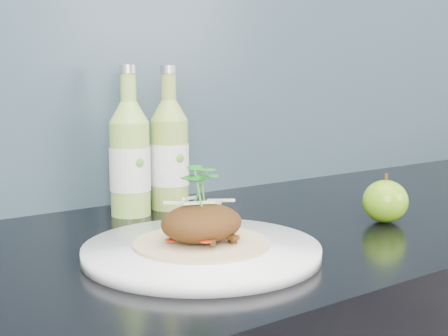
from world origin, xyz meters
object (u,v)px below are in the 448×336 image
at_px(cider_bottle_right, 170,155).
at_px(dinner_plate, 202,251).
at_px(green_apple, 385,201).
at_px(cider_bottle_left, 130,159).

bearing_deg(cider_bottle_right, dinner_plate, -122.28).
relative_size(green_apple, cider_bottle_left, 0.31).
bearing_deg(dinner_plate, green_apple, -2.55).
height_order(dinner_plate, cider_bottle_left, cider_bottle_left).
bearing_deg(cider_bottle_left, green_apple, -42.07).
distance_m(dinner_plate, cider_bottle_left, 0.29).
bearing_deg(cider_bottle_left, dinner_plate, -97.42).
bearing_deg(green_apple, dinner_plate, 177.45).
bearing_deg(cider_bottle_right, cider_bottle_left, 176.68).
height_order(green_apple, cider_bottle_left, cider_bottle_left).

